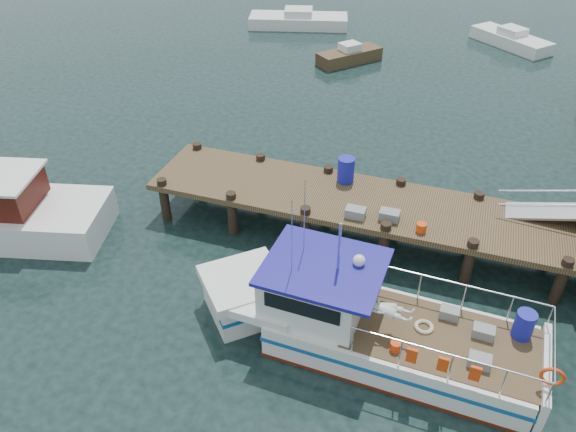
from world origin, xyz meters
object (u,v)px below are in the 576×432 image
(lobster_boat, at_px, (358,321))
(moored_a, at_px, (298,20))
(dock, at_px, (555,210))
(moored_b, at_px, (511,39))
(moored_rowboat, at_px, (349,55))

(lobster_boat, xyz_separation_m, moored_a, (-9.92, 25.24, -0.38))
(dock, height_order, moored_b, dock)
(dock, distance_m, lobster_boat, 6.64)
(moored_rowboat, distance_m, moored_b, 10.31)
(dock, xyz_separation_m, moored_b, (-1.22, 21.23, -1.83))
(dock, relative_size, moored_rowboat, 4.50)
(moored_a, bearing_deg, lobster_boat, -63.53)
(dock, bearing_deg, moored_b, 93.29)
(moored_b, bearing_deg, dock, -81.67)
(dock, bearing_deg, moored_rowboat, 122.28)
(lobster_boat, height_order, moored_rowboat, lobster_boat)
(dock, bearing_deg, moored_a, 125.03)
(dock, relative_size, moored_b, 3.38)
(dock, xyz_separation_m, moored_a, (-14.43, 20.59, -1.81))
(lobster_boat, height_order, moored_a, lobster_boat)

